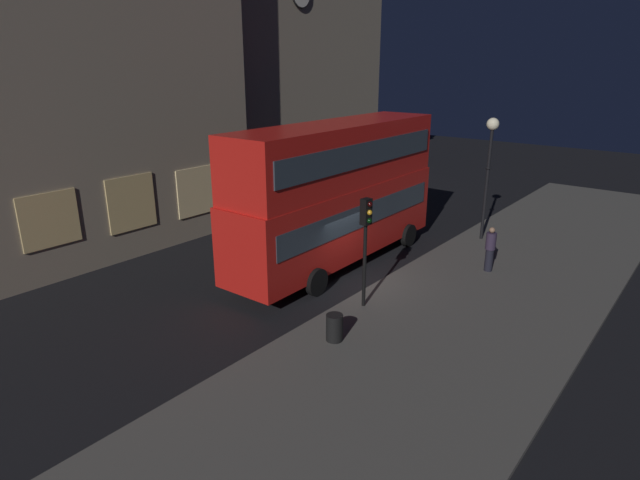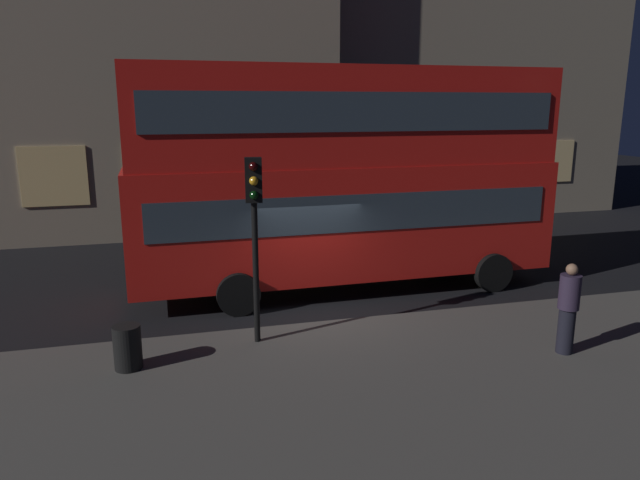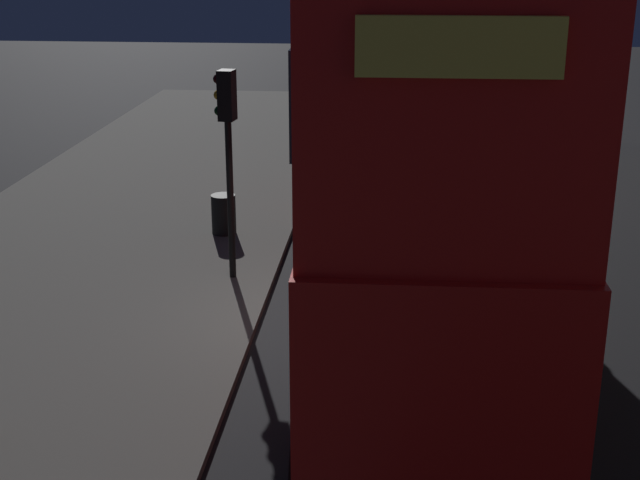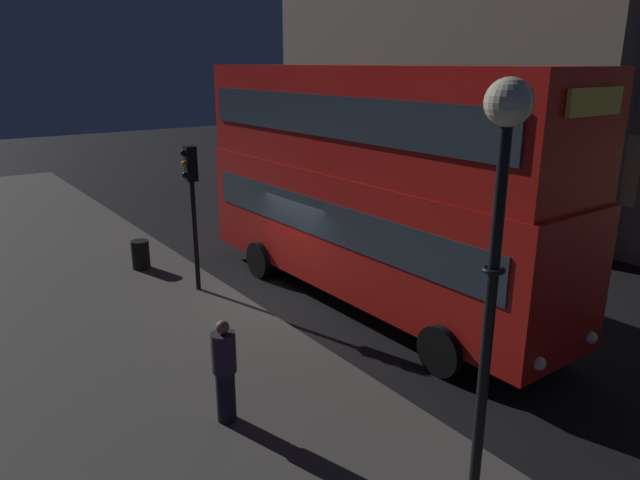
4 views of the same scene
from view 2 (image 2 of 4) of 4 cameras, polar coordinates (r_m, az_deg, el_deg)
name	(u,v)px [view 2 (image 2 of 4)]	position (r m, az deg, el deg)	size (l,w,h in m)	color
ground_plane	(313,312)	(13.88, -0.70, -7.09)	(80.00, 80.00, 0.00)	black
sidewalk_slab	(382,403)	(9.88, 6.08, -15.59)	(44.00, 7.32, 0.12)	#4C4944
building_plain_facade	(401,33)	(29.24, 7.94, 19.44)	(17.94, 9.19, 16.15)	gray
double_decker_bus	(345,170)	(15.00, 2.45, 6.83)	(11.02, 2.94, 5.70)	red
traffic_light_near_kerb	(254,211)	(11.27, -6.44, 2.79)	(0.35, 0.38, 3.70)	black
pedestrian	(568,308)	(12.10, 23.10, -6.12)	(0.39, 0.39, 1.78)	black
litter_bin	(128,347)	(11.23, -18.31, -9.91)	(0.50, 0.50, 0.82)	black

